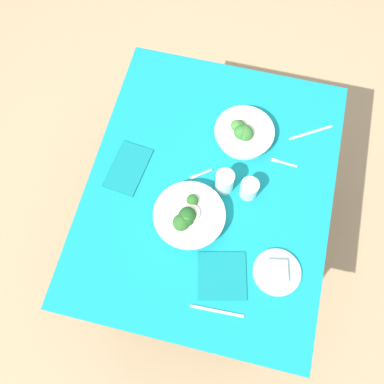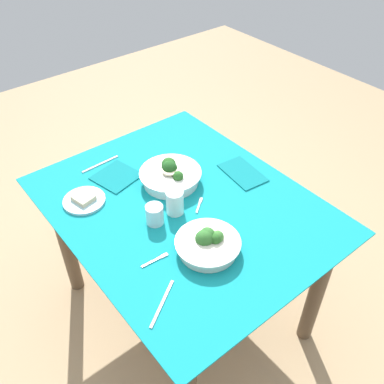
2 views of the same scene
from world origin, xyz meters
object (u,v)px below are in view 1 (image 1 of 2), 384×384
at_px(bread_side_plate, 277,272).
at_px(fork_by_far_bowl, 200,174).
at_px(table_knife_right, 217,311).
at_px(broccoli_bowl_near, 189,217).
at_px(napkin_folded_upper, 128,168).
at_px(broccoli_bowl_far, 244,133).
at_px(water_glass_center, 249,189).
at_px(table_knife_left, 311,133).
at_px(napkin_folded_lower, 222,276).
at_px(fork_by_near_bowl, 283,163).
at_px(water_glass_side, 225,182).

xyz_separation_m(bread_side_plate, fork_by_far_bowl, (-0.32, -0.36, -0.01)).
bearing_deg(table_knife_right, broccoli_bowl_near, -62.35).
bearing_deg(napkin_folded_upper, fork_by_far_bowl, 97.91).
xyz_separation_m(broccoli_bowl_far, water_glass_center, (0.24, 0.07, 0.01)).
height_order(broccoli_bowl_far, table_knife_left, broccoli_bowl_far).
height_order(bread_side_plate, fork_by_far_bowl, bread_side_plate).
distance_m(napkin_folded_upper, napkin_folded_lower, 0.57).
bearing_deg(water_glass_center, fork_by_near_bowl, 145.71).
bearing_deg(fork_by_far_bowl, water_glass_center, 132.91).
bearing_deg(broccoli_bowl_near, fork_by_near_bowl, 136.54).
bearing_deg(fork_by_near_bowl, bread_side_plate, 100.72).
xyz_separation_m(fork_by_near_bowl, napkin_folded_lower, (0.51, -0.14, 0.00)).
relative_size(broccoli_bowl_far, broccoli_bowl_near, 0.90).
relative_size(fork_by_far_bowl, table_knife_left, 0.42).
distance_m(fork_by_far_bowl, table_knife_right, 0.53).
height_order(broccoli_bowl_near, napkin_folded_upper, broccoli_bowl_near).
height_order(fork_by_far_bowl, table_knife_right, same).
bearing_deg(napkin_folded_lower, water_glass_center, 175.08).
distance_m(table_knife_left, table_knife_right, 0.83).
bearing_deg(napkin_folded_lower, fork_by_far_bowl, -155.58).
bearing_deg(broccoli_bowl_far, napkin_folded_upper, -59.41).
distance_m(broccoli_bowl_far, napkin_folded_lower, 0.59).
bearing_deg(fork_by_far_bowl, bread_side_plate, 100.86).
bearing_deg(table_knife_left, napkin_folded_lower, -141.39).
bearing_deg(fork_by_near_bowl, broccoli_bowl_near, 50.81).
height_order(water_glass_side, fork_by_far_bowl, water_glass_side).
height_order(bread_side_plate, napkin_folded_lower, bread_side_plate).
distance_m(fork_by_far_bowl, table_knife_left, 0.50).
bearing_deg(fork_by_near_bowl, napkin_folded_upper, 20.11).
relative_size(fork_by_far_bowl, fork_by_near_bowl, 0.74).
xyz_separation_m(bread_side_plate, table_knife_left, (-0.61, 0.04, -0.01)).
bearing_deg(water_glass_center, water_glass_side, -91.17).
xyz_separation_m(bread_side_plate, water_glass_center, (-0.28, -0.16, 0.03)).
relative_size(fork_by_near_bowl, napkin_folded_upper, 0.50).
xyz_separation_m(bread_side_plate, table_knife_right, (0.19, -0.18, -0.01)).
bearing_deg(broccoli_bowl_near, napkin_folded_upper, -118.53).
bearing_deg(broccoli_bowl_near, table_knife_left, 140.78).
distance_m(bread_side_plate, napkin_folded_lower, 0.20).
distance_m(broccoli_bowl_near, water_glass_center, 0.26).
xyz_separation_m(broccoli_bowl_near, table_knife_left, (-0.49, 0.40, -0.04)).
relative_size(bread_side_plate, fork_by_near_bowl, 1.62).
xyz_separation_m(fork_by_near_bowl, table_knife_right, (0.63, -0.13, -0.00)).
xyz_separation_m(fork_by_far_bowl, napkin_folded_lower, (0.38, 0.17, 0.00)).
xyz_separation_m(broccoli_bowl_far, table_knife_right, (0.71, 0.05, -0.03)).
bearing_deg(napkin_folded_lower, table_knife_right, 4.26).
bearing_deg(bread_side_plate, water_glass_side, -137.93).
height_order(water_glass_center, table_knife_left, water_glass_center).
relative_size(broccoli_bowl_far, water_glass_side, 2.33).
bearing_deg(fork_by_far_bowl, water_glass_side, 125.55).
bearing_deg(fork_by_near_bowl, broccoli_bowl_far, -19.36).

